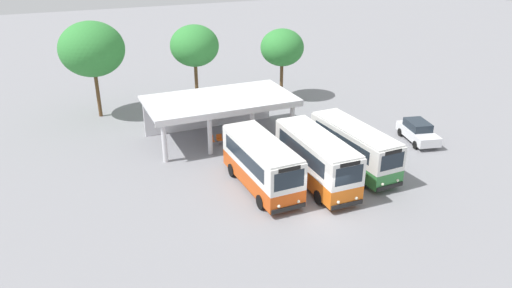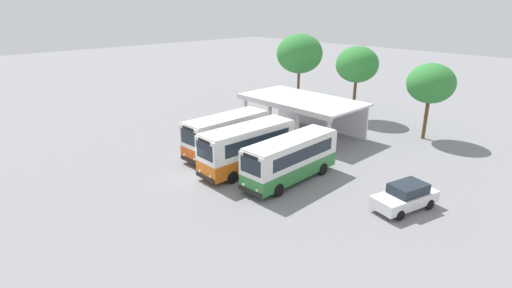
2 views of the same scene
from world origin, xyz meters
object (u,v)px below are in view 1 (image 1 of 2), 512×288
Objects in this scene: parked_car_flank at (418,131)px; waiting_chair_fourth_seat at (236,136)px; waiting_chair_middle_seat at (228,137)px; waiting_chair_end_by_column at (211,140)px; city_bus_middle_cream at (354,146)px; city_bus_second_in_row at (316,158)px; waiting_chair_second_from_end at (219,138)px; city_bus_nearest_orange at (261,163)px.

parked_car_flank is 14.39m from waiting_chair_fourth_seat.
waiting_chair_middle_seat and waiting_chair_fourth_seat have the same top height.
city_bus_middle_cream is at bearing -44.12° from waiting_chair_end_by_column.
city_bus_second_in_row is 3.61m from city_bus_middle_cream.
parked_car_flank is 5.24× the size of waiting_chair_fourth_seat.
city_bus_middle_cream is 9.37× the size of waiting_chair_end_by_column.
waiting_chair_middle_seat is at bearing 2.59° from waiting_chair_second_from_end.
city_bus_middle_cream is 9.62m from waiting_chair_fourth_seat.
waiting_chair_middle_seat is at bearing 172.75° from waiting_chair_fourth_seat.
waiting_chair_fourth_seat is at bearing 157.52° from parked_car_flank.
waiting_chair_end_by_column and waiting_chair_fourth_seat have the same top height.
city_bus_nearest_orange reaches higher than waiting_chair_end_by_column.
waiting_chair_middle_seat is (0.50, 7.68, -1.30)m from city_bus_nearest_orange.
city_bus_second_in_row is 9.38m from waiting_chair_second_from_end.
waiting_chair_fourth_seat is at bearing 105.23° from city_bus_second_in_row.
waiting_chair_middle_seat is at bearing 109.28° from city_bus_second_in_row.
waiting_chair_fourth_seat is (0.69, -0.09, 0.00)m from waiting_chair_middle_seat.
city_bus_nearest_orange is at bearing -179.89° from city_bus_middle_cream.
city_bus_second_in_row reaches higher than waiting_chair_fourth_seat.
city_bus_second_in_row is 11.43m from parked_car_flank.
city_bus_nearest_orange reaches higher than waiting_chair_second_from_end.
city_bus_second_in_row is 8.88m from waiting_chair_fourth_seat.
city_bus_middle_cream reaches higher than waiting_chair_end_by_column.
city_bus_second_in_row is 9.16× the size of waiting_chair_middle_seat.
waiting_chair_end_by_column and waiting_chair_second_from_end have the same top height.
waiting_chair_end_by_column is 1.00× the size of waiting_chair_fourth_seat.
waiting_chair_end_by_column is (-0.87, 7.64, -1.30)m from city_bus_nearest_orange.
waiting_chair_end_by_column is at bearing -179.04° from waiting_chair_second_from_end.
waiting_chair_second_from_end is (-0.18, 7.65, -1.30)m from city_bus_nearest_orange.
city_bus_nearest_orange is 7.80m from waiting_chair_fourth_seat.
waiting_chair_second_from_end is at bearing -177.41° from waiting_chair_middle_seat.
city_bus_nearest_orange is 7.76m from waiting_chair_second_from_end.
city_bus_middle_cream is 11.02m from waiting_chair_end_by_column.
waiting_chair_middle_seat is (-2.99, 8.55, -1.35)m from city_bus_second_in_row.
city_bus_middle_cream is 1.79× the size of parked_car_flank.
parked_car_flank is (7.49, 2.08, -0.92)m from city_bus_middle_cream.
city_bus_second_in_row is at bearing -66.64° from waiting_chair_second_from_end.
city_bus_second_in_row is 1.75× the size of parked_car_flank.
parked_car_flank is at bearing 8.24° from city_bus_nearest_orange.
city_bus_nearest_orange is at bearing -98.91° from waiting_chair_fourth_seat.
city_bus_nearest_orange is 6.99m from city_bus_middle_cream.
city_bus_middle_cream is 9.37× the size of waiting_chair_fourth_seat.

